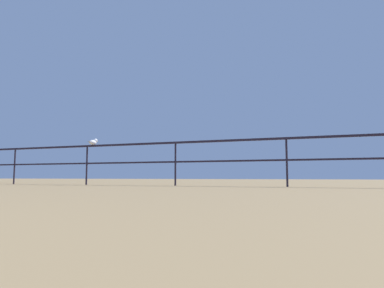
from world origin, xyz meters
name	(u,v)px	position (x,y,z in m)	size (l,w,h in m)	color
pier_railing	(175,153)	(0.00, 9.05, 0.79)	(20.61, 0.05, 1.05)	black
seagull_on_rail	(93,142)	(-2.40, 9.07, 1.13)	(0.15, 0.38, 0.18)	silver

